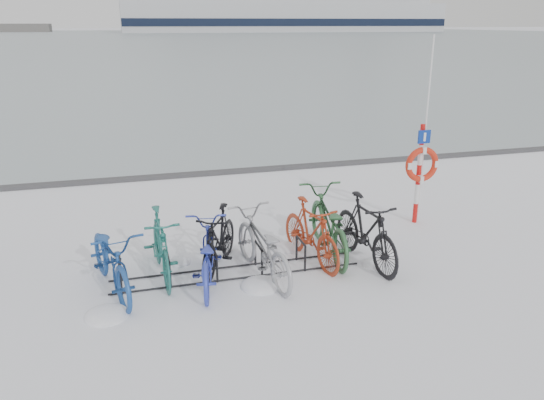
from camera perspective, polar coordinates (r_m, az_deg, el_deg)
ground at (r=8.66m, az=-3.77°, el=-7.85°), size 900.00×900.00×0.00m
ice_sheet at (r=162.65m, az=-15.76°, el=16.52°), size 400.00×298.00×0.02m
quay_edge at (r=14.11m, az=-8.80°, el=2.72°), size 400.00×0.25×0.10m
bike_rack at (r=8.58m, az=-3.80°, el=-6.77°), size 4.00×0.48×0.46m
lifebuoy_station at (r=10.73m, az=15.78°, el=3.70°), size 0.70×0.22×3.64m
cruise_ferry at (r=244.14m, az=1.39°, el=20.56°), size 140.05×26.41×46.02m
bike_0 at (r=8.27m, az=-16.93°, el=-5.82°), size 1.20×2.18×1.08m
bike_1 at (r=8.52m, az=-11.89°, el=-4.59°), size 0.61×1.86×1.10m
bike_2 at (r=8.22m, az=-7.09°, el=-5.69°), size 0.98×1.96×0.98m
bike_3 at (r=8.69m, az=-5.74°, el=-4.04°), size 1.22×1.76×1.04m
bike_4 at (r=8.35m, az=-1.08°, el=-4.76°), size 1.03×2.14×1.08m
bike_5 at (r=8.89m, az=4.21°, el=-3.30°), size 0.83×1.87×1.08m
bike_6 at (r=9.23m, az=6.03°, el=-2.29°), size 0.98×2.26×1.15m
bike_7 at (r=8.94m, az=10.08°, el=-3.11°), size 0.74×2.00×1.18m
snow_drifts at (r=8.46m, az=-2.51°, el=-8.47°), size 5.22×2.11×0.22m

